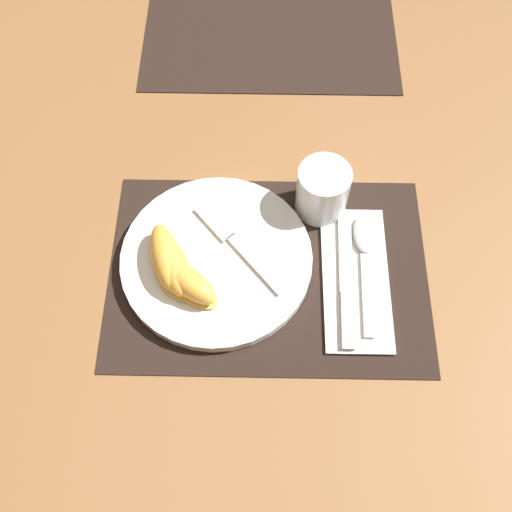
% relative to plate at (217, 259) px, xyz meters
% --- Properties ---
extents(ground_plane, '(3.00, 3.00, 0.00)m').
position_rel_plate_xyz_m(ground_plane, '(0.07, -0.01, -0.01)').
color(ground_plane, olive).
extents(placemat, '(0.44, 0.30, 0.00)m').
position_rel_plate_xyz_m(placemat, '(0.07, -0.01, -0.01)').
color(placemat, black).
rests_on(placemat, ground_plane).
extents(placemat_far, '(0.44, 0.30, 0.00)m').
position_rel_plate_xyz_m(placemat_far, '(0.07, 0.47, -0.01)').
color(placemat_far, black).
rests_on(placemat_far, ground_plane).
extents(plate, '(0.27, 0.27, 0.02)m').
position_rel_plate_xyz_m(plate, '(0.00, 0.00, 0.00)').
color(plate, white).
rests_on(plate, placemat).
extents(juice_glass, '(0.08, 0.08, 0.08)m').
position_rel_plate_xyz_m(juice_glass, '(0.15, 0.10, 0.03)').
color(juice_glass, silver).
rests_on(juice_glass, placemat).
extents(napkin, '(0.09, 0.22, 0.00)m').
position_rel_plate_xyz_m(napkin, '(0.19, -0.02, -0.01)').
color(napkin, white).
rests_on(napkin, placemat).
extents(knife, '(0.02, 0.20, 0.01)m').
position_rel_plate_xyz_m(knife, '(0.18, -0.03, -0.00)').
color(knife, '#BCBCC1').
rests_on(knife, napkin).
extents(spoon, '(0.04, 0.19, 0.01)m').
position_rel_plate_xyz_m(spoon, '(0.21, 0.02, -0.00)').
color(spoon, '#BCBCC1').
rests_on(spoon, napkin).
extents(fork, '(0.13, 0.15, 0.00)m').
position_rel_plate_xyz_m(fork, '(0.02, 0.02, 0.01)').
color(fork, '#BCBCC1').
rests_on(fork, plate).
extents(citrus_wedge_0, '(0.07, 0.11, 0.04)m').
position_rel_plate_xyz_m(citrus_wedge_0, '(-0.07, -0.01, 0.02)').
color(citrus_wedge_0, '#F7C656').
rests_on(citrus_wedge_0, plate).
extents(citrus_wedge_1, '(0.08, 0.11, 0.04)m').
position_rel_plate_xyz_m(citrus_wedge_1, '(-0.05, -0.03, 0.02)').
color(citrus_wedge_1, '#F7C656').
rests_on(citrus_wedge_1, plate).
extents(citrus_wedge_2, '(0.10, 0.09, 0.04)m').
position_rel_plate_xyz_m(citrus_wedge_2, '(-0.04, -0.05, 0.02)').
color(citrus_wedge_2, '#F7C656').
rests_on(citrus_wedge_2, plate).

